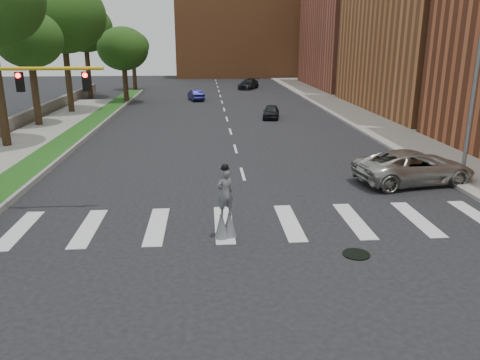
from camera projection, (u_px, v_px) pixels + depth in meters
ground_plane at (260, 234)px, 17.24m from camera, size 160.00×160.00×0.00m
grass_median at (79, 132)px, 35.50m from camera, size 2.00×60.00×0.25m
median_curb at (94, 132)px, 35.57m from camera, size 0.20×60.00×0.28m
sidewalk_right at (366, 118)px, 41.97m from camera, size 5.00×90.00×0.18m
stone_wall at (14, 123)px, 36.90m from camera, size 0.50×56.00×1.10m
manhole at (356, 254)px, 15.54m from camera, size 0.90×0.90×0.04m
building_far at (369, 17)px, 67.48m from camera, size 16.00×22.00×20.00m
building_backdrop at (245, 28)px, 89.56m from camera, size 26.00×14.00×18.00m
streetlight at (473, 82)px, 22.33m from camera, size 2.05×0.20×9.00m
traffic_signal at (3, 112)px, 18.22m from camera, size 5.30×0.23×6.20m
stilt_performer at (225, 209)px, 16.62m from camera, size 0.81×0.65×2.76m
suv_crossing at (414, 167)px, 23.11m from camera, size 6.28×3.70×1.64m
car_near at (271, 112)px, 42.30m from camera, size 2.02×3.71×1.20m
car_mid at (196, 95)px, 54.89m from camera, size 2.15×4.02×1.26m
car_far at (249, 84)px, 67.55m from camera, size 3.76×5.25×1.41m
tree_3 at (29, 40)px, 36.44m from camera, size 5.21×5.21×9.11m
tree_4 at (62, 16)px, 42.85m from camera, size 7.98×7.98×12.36m
tree_5 at (84, 28)px, 54.76m from camera, size 6.53×6.53×10.94m
tree_6 at (123, 49)px, 50.99m from camera, size 5.51×5.51×8.26m
tree_7 at (133, 46)px, 64.79m from camera, size 4.59×4.59×8.00m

